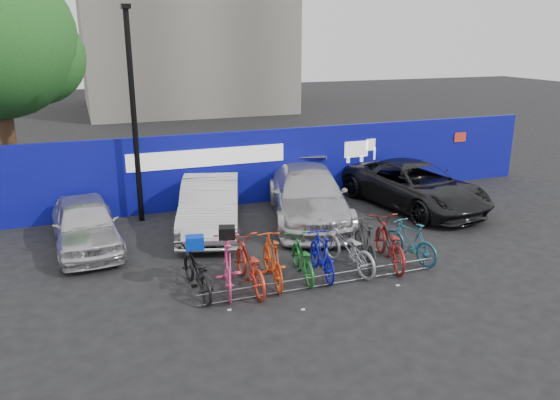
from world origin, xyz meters
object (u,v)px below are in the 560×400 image
bike_1 (228,264)px  bike_5 (322,255)px  bike_2 (249,265)px  tree (2,43)px  bike_4 (302,258)px  bike_9 (410,241)px  bike_7 (365,243)px  lamppost (133,111)px  bike_3 (272,260)px  car_3 (415,186)px  bike_8 (389,243)px  car_1 (210,205)px  bike_0 (196,271)px  bike_rack (323,280)px  bike_6 (348,248)px  car_2 (308,195)px  car_0 (85,224)px

bike_1 → bike_5: 2.20m
bike_2 → bike_1: bearing=-5.6°
bike_1 → tree: bearing=-52.2°
bike_4 → bike_5: 0.46m
tree → bike_9: bearing=-46.9°
bike_2 → bike_7: (2.96, 0.21, 0.03)m
lamppost → bike_3: bearing=-67.5°
bike_1 → bike_3: bike_1 is taller
car_3 → bike_5: 6.19m
bike_4 → bike_8: bearing=-173.9°
car_1 → bike_5: bearing=-50.6°
bike_2 → bike_0: bearing=-7.6°
bike_0 → bike_8: size_ratio=0.93×
bike_1 → bike_5: (2.20, -0.03, -0.09)m
lamppost → bike_0: 6.00m
car_3 → bike_1: 8.03m
bike_rack → car_3: car_3 is taller
bike_rack → bike_6: size_ratio=2.77×
bike_3 → bike_4: bike_3 is taller
bike_3 → bike_4: bearing=-168.0°
car_3 → bike_7: 5.12m
bike_7 → bike_8: bearing=179.0°
car_2 → bike_7: 3.56m
bike_6 → car_0: bearing=-40.9°
bike_1 → bike_6: bike_1 is taller
bike_rack → bike_7: bearing=27.8°
bike_5 → car_2: bearing=-102.6°
bike_3 → car_2: bearing=-116.9°
bike_6 → car_3: bearing=-148.6°
car_1 → car_2: car_2 is taller
lamppost → bike_0: size_ratio=3.16×
car_2 → bike_3: car_2 is taller
bike_2 → bike_3: bike_3 is taller
lamppost → bike_2: (1.69, -5.45, -2.74)m
bike_4 → bike_8: (2.24, -0.04, 0.08)m
car_2 → car_3: size_ratio=1.01×
bike_8 → car_3: bearing=-118.0°
lamppost → bike_1: size_ratio=3.06×
car_0 → bike_3: 5.27m
lamppost → bike_3: lamppost is taller
bike_rack → bike_0: bearing=165.1°
bike_6 → bike_8: bike_8 is taller
bike_5 → bike_8: bearing=-172.4°
tree → bike_2: bearing=-62.5°
bike_3 → bike_5: 1.19m
lamppost → bike_9: 8.39m
car_1 → car_0: bearing=-160.2°
bike_1 → car_1: bearing=-85.5°
tree → car_1: size_ratio=1.75×
lamppost → bike_9: (5.81, -5.38, -2.76)m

